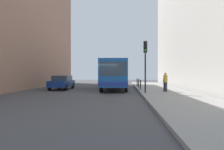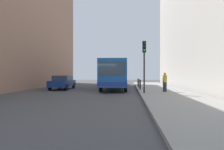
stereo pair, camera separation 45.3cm
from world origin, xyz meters
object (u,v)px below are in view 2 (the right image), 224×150
at_px(bollard_mid, 139,83).
at_px(bollard_far, 138,82).
at_px(bollard_near, 140,85).
at_px(bus, 116,73).
at_px(pedestrian_near_signal, 165,82).
at_px(traffic_light, 144,57).
at_px(car_beside_bus, 63,82).
at_px(car_behind_bus, 117,79).

height_order(bollard_mid, bollard_far, same).
relative_size(bollard_mid, bollard_far, 1.00).
height_order(bollard_near, bollard_mid, same).
relative_size(bus, pedestrian_near_signal, 6.76).
bearing_deg(bus, bollard_far, -136.85).
bearing_deg(bollard_far, bus, -136.25).
bearing_deg(bus, traffic_light, 112.13).
relative_size(car_beside_bus, bollard_far, 4.65).
bearing_deg(bollard_near, car_beside_bus, 168.01).
height_order(bollard_near, pedestrian_near_signal, pedestrian_near_signal).
bearing_deg(pedestrian_near_signal, traffic_light, 143.84).
xyz_separation_m(bus, car_beside_bus, (-5.63, -1.05, -0.94)).
bearing_deg(bollard_mid, pedestrian_near_signal, -67.60).
relative_size(bus, bollard_far, 11.63).
height_order(bus, bollard_far, bus).
distance_m(bus, bollard_near, 3.95).
xyz_separation_m(bollard_near, bollard_far, (0.00, 5.24, 0.00)).
distance_m(bollard_near, pedestrian_near_signal, 2.89).
distance_m(car_behind_bus, pedestrian_near_signal, 15.51).
relative_size(car_beside_bus, car_behind_bus, 1.00).
xyz_separation_m(car_beside_bus, bollard_far, (8.20, 3.50, -0.16)).
distance_m(bus, pedestrian_near_signal, 6.71).
bearing_deg(bollard_far, pedestrian_near_signal, -75.15).
distance_m(bollard_near, bollard_mid, 2.62).
bearing_deg(bollard_near, car_behind_bus, 103.08).
distance_m(traffic_light, bollard_mid, 6.64).
bearing_deg(bollard_mid, bus, 176.29).
bearing_deg(pedestrian_near_signal, bus, 58.16).
bearing_deg(bollard_far, traffic_light, -89.35).
xyz_separation_m(car_beside_bus, pedestrian_near_signal, (10.15, -3.85, 0.18)).
height_order(car_beside_bus, bollard_near, car_beside_bus).
bearing_deg(traffic_light, car_beside_bus, 147.36).
xyz_separation_m(car_beside_bus, bollard_mid, (8.20, 0.88, -0.16)).
distance_m(bus, car_beside_bus, 5.80).
distance_m(traffic_light, bollard_far, 9.13).
bearing_deg(car_beside_bus, pedestrian_near_signal, 158.57).
bearing_deg(bollard_mid, car_beside_bus, -173.86).
distance_m(car_behind_bus, bollard_mid, 10.41).
bearing_deg(bollard_near, traffic_light, -88.40).
bearing_deg(pedestrian_near_signal, bollard_far, 30.34).
bearing_deg(bollard_mid, traffic_light, -89.08).
bearing_deg(bollard_near, bus, 132.62).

